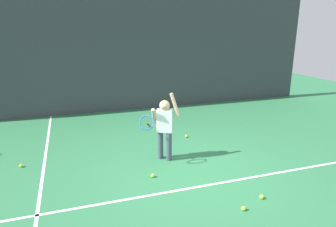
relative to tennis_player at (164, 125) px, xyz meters
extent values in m
plane|color=#2D7247|center=(0.35, -0.60, -0.73)|extent=(20.00, 20.00, 0.00)
cube|color=white|center=(0.35, -1.20, -0.72)|extent=(9.00, 0.05, 0.00)
cube|color=white|center=(-2.26, 0.40, -0.72)|extent=(0.05, 9.00, 0.00)
cube|color=#383D42|center=(0.35, 3.88, 1.11)|extent=(11.69, 0.08, 3.68)
cylinder|color=slate|center=(-2.50, 3.94, 1.19)|extent=(0.09, 0.09, 3.83)
cylinder|color=slate|center=(0.35, 3.94, 1.19)|extent=(0.09, 0.09, 3.83)
cylinder|color=slate|center=(3.20, 3.94, 1.19)|extent=(0.09, 0.09, 3.83)
cylinder|color=slate|center=(6.04, 3.94, 1.19)|extent=(0.09, 0.09, 3.83)
cylinder|color=#3F4C59|center=(-0.05, 0.08, -0.44)|extent=(0.11, 0.11, 0.58)
cylinder|color=#3F4C59|center=(0.09, -0.06, -0.44)|extent=(0.11, 0.11, 0.58)
cube|color=white|center=(0.02, 0.01, 0.07)|extent=(0.34, 0.28, 0.44)
sphere|color=tan|center=(0.02, 0.01, 0.38)|extent=(0.20, 0.20, 0.20)
cylinder|color=tan|center=(0.20, -0.06, 0.39)|extent=(0.22, 0.15, 0.46)
cylinder|color=tan|center=(-0.18, 0.04, 0.14)|extent=(0.19, 0.29, 0.43)
cylinder|color=black|center=(-0.30, -0.03, 0.03)|extent=(0.13, 0.23, 0.15)
torus|color=#2666B2|center=(-0.40, -0.23, 0.16)|extent=(0.33, 0.27, 0.26)
sphere|color=#CCE033|center=(1.00, -1.83, -0.69)|extent=(0.07, 0.07, 0.07)
sphere|color=#CCE033|center=(0.56, -2.01, -0.69)|extent=(0.07, 0.07, 0.07)
sphere|color=#CCE033|center=(0.88, 1.00, -0.69)|extent=(0.07, 0.07, 0.07)
sphere|color=#CCE033|center=(-0.41, -0.64, -0.69)|extent=(0.07, 0.07, 0.07)
sphere|color=#CCE033|center=(-2.66, 0.51, -0.69)|extent=(0.07, 0.07, 0.07)
camera|label=1|loc=(-1.66, -5.25, 1.84)|focal=32.25mm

